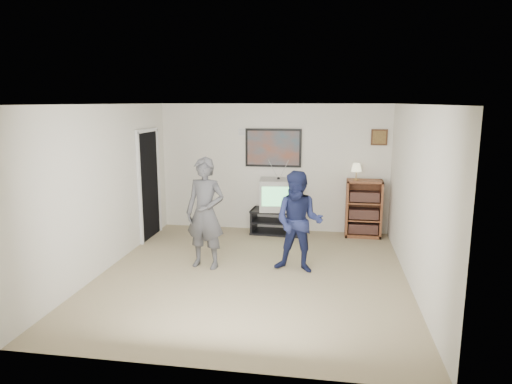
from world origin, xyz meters
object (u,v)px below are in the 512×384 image
(person_short, at_px, (299,222))
(person_tall, at_px, (205,213))
(bookshelf, at_px, (364,208))
(crt_television, at_px, (278,194))
(media_stand, at_px, (276,221))

(person_short, bearing_deg, person_tall, -170.46)
(bookshelf, bearing_deg, crt_television, -178.24)
(crt_television, relative_size, bookshelf, 0.65)
(crt_television, bearing_deg, bookshelf, -4.50)
(person_tall, bearing_deg, media_stand, 77.00)
(media_stand, bearing_deg, person_short, -70.26)
(crt_television, height_order, person_short, person_short)
(media_stand, xyz_separation_m, bookshelf, (1.66, 0.05, 0.31))
(crt_television, xyz_separation_m, person_short, (0.52, -1.97, -0.01))
(person_tall, height_order, person_short, person_tall)
(bookshelf, bearing_deg, person_tall, -140.79)
(media_stand, bearing_deg, crt_television, 3.80)
(media_stand, relative_size, person_short, 0.64)
(person_short, bearing_deg, media_stand, 114.02)
(crt_television, distance_m, bookshelf, 1.64)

